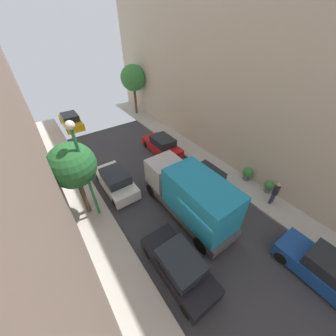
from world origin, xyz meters
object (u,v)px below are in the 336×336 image
street_tree_0 (72,166)px  street_tree_1 (133,78)px  parked_car_right_1 (206,179)px  parked_car_left_3 (71,121)px  parked_car_right_2 (162,145)px  lamp_post (82,161)px  parked_car_left_1 (179,265)px  parked_car_right_0 (326,271)px  parked_car_left_2 (116,181)px  pedestrian (275,193)px  delivery_truck (190,195)px  potted_plant_0 (269,186)px  potted_plant_2 (248,173)px

street_tree_0 → street_tree_1: bearing=50.7°
parked_car_right_1 → street_tree_0: 8.71m
street_tree_1 → parked_car_left_3: bearing=173.5°
parked_car_right_1 → parked_car_right_2: bearing=90.0°
parked_car_left_3 → parked_car_right_1: size_ratio=1.00×
street_tree_1 → lamp_post: size_ratio=0.90×
parked_car_left_1 → parked_car_right_0: (5.40, -4.16, 0.00)m
parked_car_left_2 → parked_car_right_0: bearing=-64.8°
parked_car_left_2 → pedestrian: (7.76, -7.37, 0.35)m
parked_car_right_1 → pedestrian: size_ratio=2.44×
parked_car_right_1 → street_tree_1: size_ratio=0.75×
parked_car_left_1 → delivery_truck: size_ratio=0.64×
parked_car_left_3 → parked_car_right_2: 11.49m
pedestrian → parked_car_right_0: bearing=-119.9°
parked_car_left_1 → pedestrian: 7.77m
parked_car_left_2 → potted_plant_0: size_ratio=4.61×
parked_car_right_1 → delivery_truck: size_ratio=0.64×
parked_car_right_1 → delivery_truck: bearing=-153.9°
parked_car_left_1 → potted_plant_2: size_ratio=4.03×
parked_car_right_0 → pedestrian: bearing=60.1°
potted_plant_0 → potted_plant_2: (-0.10, 1.70, 0.07)m
parked_car_right_2 → parked_car_left_2: bearing=-159.1°
parked_car_right_0 → street_tree_1: bearing=84.2°
parked_car_left_3 → potted_plant_0: size_ratio=4.61×
potted_plant_0 → parked_car_left_3: bearing=114.3°
parked_car_left_3 → potted_plant_2: bearing=-63.9°
parked_car_right_2 → street_tree_0: 8.88m
potted_plant_0 → parked_car_right_1: bearing=135.0°
street_tree_0 → lamp_post: lamp_post is taller
lamp_post → street_tree_0: bearing=130.3°
parked_car_left_3 → street_tree_1: size_ratio=0.75×
parked_car_right_1 → street_tree_0: (-7.76, 2.53, 3.05)m
pedestrian → potted_plant_0: pedestrian is taller
parked_car_left_2 → street_tree_1: street_tree_1 is taller
pedestrian → street_tree_0: (-10.12, 6.37, 2.70)m
parked_car_left_3 → parked_car_right_1: (5.40, -15.73, 0.00)m
potted_plant_0 → lamp_post: 12.09m
parked_car_right_0 → street_tree_0: (-7.76, 10.48, 3.05)m
street_tree_0 → potted_plant_0: 12.60m
parked_car_left_2 → delivery_truck: delivery_truck is taller
delivery_truck → pedestrian: (5.06, -2.52, -0.71)m
parked_car_left_2 → parked_car_left_3: 12.20m
parked_car_left_3 → parked_car_right_1: same height
parked_car_left_1 → pedestrian: size_ratio=2.44×
parked_car_left_1 → parked_car_left_3: 19.52m
parked_car_right_2 → lamp_post: size_ratio=0.67×
potted_plant_2 → delivery_truck: bearing=179.3°
parked_car_right_0 → parked_car_right_2: bearing=90.0°
parked_car_right_1 → parked_car_left_2: bearing=146.9°
parked_car_right_1 → street_tree_1: 15.45m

